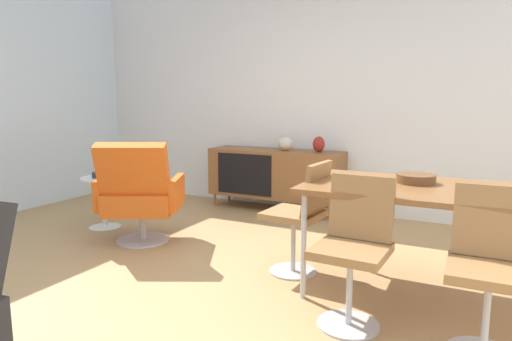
# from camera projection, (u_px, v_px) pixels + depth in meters

# --- Properties ---
(ground_plane) EXTENTS (8.32, 8.32, 0.00)m
(ground_plane) POSITION_uv_depth(u_px,v_px,m) (199.00, 288.00, 3.11)
(ground_plane) COLOR tan
(wall_back) EXTENTS (6.80, 0.12, 2.80)m
(wall_back) POSITION_uv_depth(u_px,v_px,m) (323.00, 91.00, 5.19)
(wall_back) COLOR white
(wall_back) RESTS_ON ground_plane
(sideboard) EXTENTS (1.60, 0.45, 0.72)m
(sideboard) POSITION_uv_depth(u_px,v_px,m) (275.00, 173.00, 5.28)
(sideboard) COLOR brown
(sideboard) RESTS_ON ground_plane
(vase_cobalt) EXTENTS (0.18, 0.18, 0.16)m
(vase_cobalt) POSITION_uv_depth(u_px,v_px,m) (286.00, 144.00, 5.17)
(vase_cobalt) COLOR beige
(vase_cobalt) RESTS_ON sideboard
(vase_sculptural_dark) EXTENTS (0.13, 0.13, 0.18)m
(vase_sculptural_dark) POSITION_uv_depth(u_px,v_px,m) (319.00, 144.00, 4.99)
(vase_sculptural_dark) COLOR maroon
(vase_sculptural_dark) RESTS_ON sideboard
(dining_table) EXTENTS (1.60, 0.90, 0.74)m
(dining_table) POSITION_uv_depth(u_px,v_px,m) (431.00, 194.00, 2.88)
(dining_table) COLOR brown
(dining_table) RESTS_ON ground_plane
(wooden_bowl_on_table) EXTENTS (0.26, 0.26, 0.06)m
(wooden_bowl_on_table) POSITION_uv_depth(u_px,v_px,m) (416.00, 179.00, 3.02)
(wooden_bowl_on_table) COLOR brown
(wooden_bowl_on_table) RESTS_ON dining_table
(dining_chair_front_right) EXTENTS (0.40, 0.43, 0.86)m
(dining_chair_front_right) POSITION_uv_depth(u_px,v_px,m) (490.00, 265.00, 2.27)
(dining_chair_front_right) COLOR #9E7042
(dining_chair_front_right) RESTS_ON ground_plane
(dining_chair_front_left) EXTENTS (0.42, 0.44, 0.86)m
(dining_chair_front_left) POSITION_uv_depth(u_px,v_px,m) (354.00, 245.00, 2.58)
(dining_chair_front_left) COLOR #9E7042
(dining_chair_front_left) RESTS_ON ground_plane
(dining_chair_near_window) EXTENTS (0.45, 0.43, 0.86)m
(dining_chair_near_window) POSITION_uv_depth(u_px,v_px,m) (301.00, 213.00, 3.31)
(dining_chair_near_window) COLOR #9E7042
(dining_chair_near_window) RESTS_ON ground_plane
(lounge_chair_red) EXTENTS (0.87, 0.86, 0.95)m
(lounge_chair_red) POSITION_uv_depth(u_px,v_px,m) (139.00, 193.00, 4.03)
(lounge_chair_red) COLOR #D85919
(lounge_chair_red) RESTS_ON ground_plane
(side_table_round) EXTENTS (0.44, 0.44, 0.52)m
(side_table_round) POSITION_uv_depth(u_px,v_px,m) (103.00, 196.00, 4.58)
(side_table_round) COLOR white
(side_table_round) RESTS_ON ground_plane
(fruit_bowl) EXTENTS (0.20, 0.20, 0.11)m
(fruit_bowl) POSITION_uv_depth(u_px,v_px,m) (102.00, 174.00, 4.54)
(fruit_bowl) COLOR #262628
(fruit_bowl) RESTS_ON side_table_round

